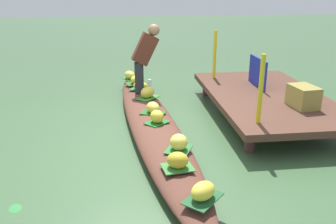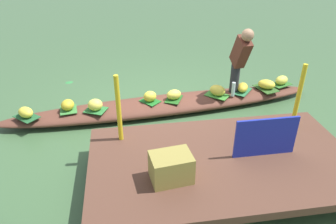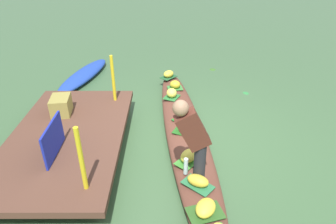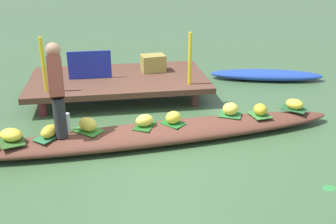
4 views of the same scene
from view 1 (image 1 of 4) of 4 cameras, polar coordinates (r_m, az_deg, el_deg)
canal_water at (r=5.43m, az=-2.49°, el=-3.02°), size 40.00×40.00×0.00m
dock_platform at (r=6.16m, az=15.32°, el=2.21°), size 3.20×1.80×0.37m
vendor_boat at (r=5.38m, az=-2.51°, el=-1.89°), size 5.53×1.20×0.23m
leaf_mat_0 at (r=3.41m, az=5.49°, el=-13.45°), size 0.44×0.44×0.01m
banana_bunch_0 at (r=3.37m, az=5.54°, el=-12.31°), size 0.32×0.33×0.16m
leaf_mat_1 at (r=5.49m, az=-2.37°, el=-0.11°), size 0.37×0.43×0.01m
banana_bunch_1 at (r=5.46m, az=-2.38°, el=0.71°), size 0.30×0.25×0.17m
leaf_mat_2 at (r=6.23m, az=-3.20°, el=2.29°), size 0.47×0.45×0.01m
banana_bunch_2 at (r=6.20m, az=-3.22°, el=3.13°), size 0.34×0.34×0.19m
leaf_mat_3 at (r=4.31m, az=1.69°, el=-5.90°), size 0.41×0.39×0.01m
banana_bunch_3 at (r=4.27m, az=1.71°, el=-4.76°), size 0.24×0.22×0.19m
leaf_mat_4 at (r=5.11m, az=-1.75°, el=-1.67°), size 0.39×0.39×0.01m
banana_bunch_4 at (r=5.08m, az=-1.76°, el=-0.71°), size 0.27×0.24×0.18m
leaf_mat_5 at (r=6.70m, az=-4.33°, el=3.53°), size 0.45×0.47×0.01m
banana_bunch_5 at (r=6.68m, az=-4.35°, el=4.14°), size 0.30×0.35×0.15m
leaf_mat_6 at (r=3.91m, az=1.52°, el=-8.73°), size 0.31×0.36×0.01m
banana_bunch_6 at (r=3.87m, az=1.53°, el=-7.61°), size 0.25×0.27×0.17m
leaf_mat_7 at (r=7.50m, az=-6.05°, el=5.23°), size 0.44×0.37×0.01m
banana_bunch_7 at (r=7.48m, az=-6.07°, el=5.84°), size 0.33×0.28×0.17m
leaf_mat_8 at (r=7.16m, az=-4.91°, el=4.56°), size 0.40×0.49×0.01m
banana_bunch_8 at (r=7.14m, az=-4.93°, el=5.19°), size 0.38×0.35×0.16m
vendor_person at (r=6.40m, az=-3.70°, el=9.07°), size 0.23×0.51×1.20m
water_bottle at (r=6.45m, az=-2.92°, el=4.06°), size 0.06×0.06×0.26m
market_banner at (r=6.53m, az=13.95°, el=6.11°), size 0.76×0.03×0.50m
railing_post_west at (r=6.96m, az=7.39°, el=9.01°), size 0.06×0.06×0.90m
railing_post_east at (r=4.73m, az=14.44°, el=3.49°), size 0.06×0.06×0.90m
produce_crate at (r=5.63m, az=20.58°, el=2.29°), size 0.48×0.37×0.32m
drifting_plant_1 at (r=3.97m, az=-23.02°, el=-13.80°), size 0.19×0.17×0.01m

